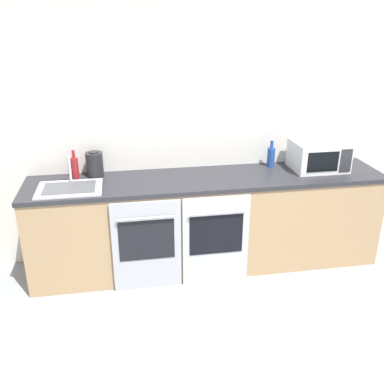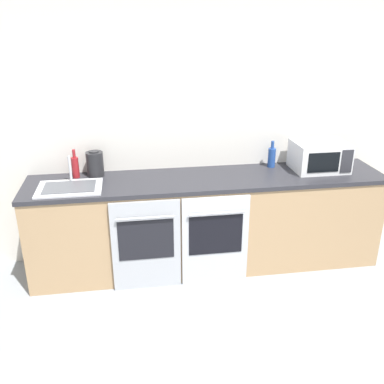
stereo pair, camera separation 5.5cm
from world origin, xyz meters
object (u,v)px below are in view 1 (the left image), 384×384
bottle_red (75,167)px  kettle (95,164)px  oven_right (216,240)px  sink (70,188)px  microwave (319,155)px  oven_left (147,246)px  bottle_blue (271,156)px

bottle_red → kettle: bearing=6.2°
oven_right → sink: bearing=168.9°
bottle_red → sink: (-0.03, -0.28, -0.09)m
bottle_red → sink: 0.30m
microwave → bottle_red: size_ratio=1.89×
bottle_red → kettle: size_ratio=1.11×
kettle → bottle_red: bearing=-173.8°
oven_left → oven_right: same height
oven_left → kettle: bearing=127.7°
oven_left → oven_right: size_ratio=1.00×
oven_left → oven_right: (0.63, 0.00, 0.00)m
microwave → bottle_blue: microwave is taller
oven_right → sink: size_ratio=1.56×
oven_right → microwave: 1.33m
oven_right → oven_left: bearing=180.0°
oven_left → kettle: 0.92m
bottle_red → microwave: bearing=-3.4°
sink → bottle_blue: bearing=8.7°
microwave → kettle: 2.17m
oven_right → microwave: size_ratio=1.70×
bottle_blue → kettle: (-1.73, 0.01, 0.01)m
sink → oven_left: bearing=-21.2°
bottle_blue → oven_right: bearing=-141.1°
oven_left → bottle_red: size_ratio=3.20×
microwave → bottle_blue: bearing=160.7°
microwave → oven_left: bearing=-167.2°
oven_right → bottle_blue: size_ratio=3.26×
oven_left → microwave: 1.89m
bottle_red → sink: bottle_red is taller
oven_left → sink: size_ratio=1.56×
microwave → sink: size_ratio=0.92×
kettle → oven_left: bearing=-52.3°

